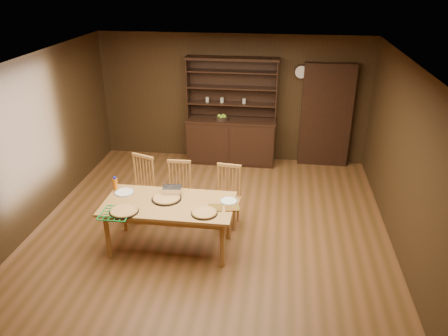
# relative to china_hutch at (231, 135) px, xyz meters

# --- Properties ---
(floor) EXTENTS (6.00, 6.00, 0.00)m
(floor) POSITION_rel_china_hutch_xyz_m (0.00, -2.75, -0.60)
(floor) COLOR brown
(floor) RESTS_ON ground
(room_shell) EXTENTS (6.00, 6.00, 6.00)m
(room_shell) POSITION_rel_china_hutch_xyz_m (0.00, -2.75, 0.98)
(room_shell) COLOR white
(room_shell) RESTS_ON floor
(china_hutch) EXTENTS (1.84, 0.52, 2.17)m
(china_hutch) POSITION_rel_china_hutch_xyz_m (0.00, 0.00, 0.00)
(china_hutch) COLOR black
(china_hutch) RESTS_ON floor
(doorway) EXTENTS (1.00, 0.18, 2.10)m
(doorway) POSITION_rel_china_hutch_xyz_m (1.90, 0.15, 0.45)
(doorway) COLOR black
(doorway) RESTS_ON floor
(wall_clock) EXTENTS (0.30, 0.05, 0.30)m
(wall_clock) POSITION_rel_china_hutch_xyz_m (1.35, 0.20, 1.30)
(wall_clock) COLOR black
(wall_clock) RESTS_ON room_shell
(dining_table) EXTENTS (1.84, 0.92, 0.75)m
(dining_table) POSITION_rel_china_hutch_xyz_m (-0.50, -3.23, 0.07)
(dining_table) COLOR #BB8B41
(dining_table) RESTS_ON floor
(chair_left) EXTENTS (0.55, 0.54, 1.05)m
(chair_left) POSITION_rel_china_hutch_xyz_m (-1.18, -2.39, -0.04)
(chair_left) COLOR #BE7D41
(chair_left) RESTS_ON floor
(chair_center) EXTENTS (0.41, 0.39, 0.97)m
(chair_center) POSITION_rel_china_hutch_xyz_m (-0.57, -2.33, -0.08)
(chair_center) COLOR #BE7D41
(chair_center) RESTS_ON floor
(chair_right) EXTENTS (0.44, 0.43, 0.99)m
(chair_right) POSITION_rel_china_hutch_xyz_m (0.24, -2.42, -0.07)
(chair_right) COLOR #BE7D41
(chair_right) RESTS_ON floor
(pizza_left) EXTENTS (0.40, 0.40, 0.04)m
(pizza_left) POSITION_rel_china_hutch_xyz_m (-1.03, -3.56, 0.17)
(pizza_left) COLOR black
(pizza_left) RESTS_ON dining_table
(pizza_right) EXTENTS (0.36, 0.36, 0.04)m
(pizza_right) POSITION_rel_china_hutch_xyz_m (0.05, -3.46, 0.17)
(pizza_right) COLOR black
(pizza_right) RESTS_ON dining_table
(pizza_center) EXTENTS (0.43, 0.43, 0.04)m
(pizza_center) POSITION_rel_china_hutch_xyz_m (-0.55, -3.13, 0.17)
(pizza_center) COLOR black
(pizza_center) RESTS_ON dining_table
(cooling_rack) EXTENTS (0.50, 0.50, 0.02)m
(cooling_rack) POSITION_rel_china_hutch_xyz_m (-1.13, -3.62, 0.16)
(cooling_rack) COLOR #0B9B39
(cooling_rack) RESTS_ON dining_table
(plate_left) EXTENTS (0.28, 0.28, 0.02)m
(plate_left) POSITION_rel_china_hutch_xyz_m (-1.22, -3.03, 0.16)
(plate_left) COLOR white
(plate_left) RESTS_ON dining_table
(plate_right) EXTENTS (0.24, 0.24, 0.02)m
(plate_right) POSITION_rel_china_hutch_xyz_m (0.34, -3.08, 0.16)
(plate_right) COLOR white
(plate_right) RESTS_ON dining_table
(foil_dish) EXTENTS (0.29, 0.23, 0.11)m
(foil_dish) POSITION_rel_china_hutch_xyz_m (-0.51, -2.95, 0.21)
(foil_dish) COLOR white
(foil_dish) RESTS_ON dining_table
(juice_bottle) EXTENTS (0.07, 0.07, 0.22)m
(juice_bottle) POSITION_rel_china_hutch_xyz_m (-1.36, -2.97, 0.26)
(juice_bottle) COLOR orange
(juice_bottle) RESTS_ON dining_table
(pot_holder_a) EXTENTS (0.23, 0.23, 0.01)m
(pot_holder_a) POSITION_rel_china_hutch_xyz_m (0.41, -3.26, 0.16)
(pot_holder_a) COLOR #AF1814
(pot_holder_a) RESTS_ON dining_table
(pot_holder_b) EXTENTS (0.21, 0.21, 0.01)m
(pot_holder_b) POSITION_rel_china_hutch_xyz_m (0.17, -3.29, 0.16)
(pot_holder_b) COLOR #AF1814
(pot_holder_b) RESTS_ON dining_table
(fruit_bowl) EXTENTS (0.28, 0.28, 0.12)m
(fruit_bowl) POSITION_rel_china_hutch_xyz_m (-0.19, -0.07, 0.39)
(fruit_bowl) COLOR black
(fruit_bowl) RESTS_ON china_hutch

